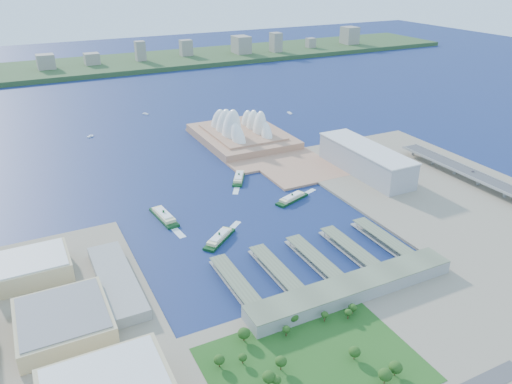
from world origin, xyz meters
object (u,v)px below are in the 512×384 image
opera_house (242,121)px  toaster_building (365,160)px  ferry_b (239,176)px  ferry_c (219,237)px  ferry_d (292,197)px  car_c (473,171)px  ferry_a (164,214)px

opera_house → toaster_building: (90.00, -200.00, -11.50)m
ferry_b → ferry_c: ferry_b is taller
ferry_b → ferry_d: (31.36, -86.04, -0.11)m
ferry_c → ferry_d: size_ratio=1.02×
opera_house → car_c: opera_house is taller
toaster_building → ferry_c: toaster_building is taller
car_c → ferry_c: bearing=-1.8°
toaster_building → ferry_b: toaster_building is taller
opera_house → ferry_b: opera_house is taller
toaster_building → ferry_c: (-245.89, -74.28, -15.82)m
ferry_a → ferry_b: ferry_a is taller
ferry_c → ferry_d: 125.73m
ferry_c → car_c: car_c is taller
car_c → toaster_building: bearing=-38.0°
ferry_b → ferry_d: 91.58m
ferry_a → car_c: 401.44m
toaster_building → ferry_c: size_ratio=3.13×
ferry_a → ferry_d: ferry_a is taller
ferry_d → car_c: (238.67, -58.96, 10.92)m
ferry_a → ferry_c: bearing=-68.9°
ferry_c → opera_house: bearing=-68.7°
ferry_d → toaster_building: bearing=-98.6°
ferry_d → ferry_b: bearing=-0.0°
opera_house → toaster_building: 219.62m
ferry_d → car_c: car_c is taller
toaster_building → ferry_d: (-129.67, -26.31, -15.92)m
opera_house → ferry_c: size_ratio=3.64×
ferry_a → ferry_c: 82.12m
opera_house → ferry_a: size_ratio=3.27×
car_c → opera_house: bearing=-55.1°
ferry_b → opera_house: bearing=94.2°
toaster_building → car_c: size_ratio=34.65×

